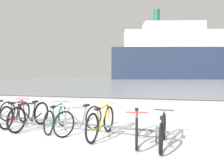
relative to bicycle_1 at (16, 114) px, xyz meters
The scene contains 10 objects.
ground 51.94m from the bicycle_1, 87.40° to the left, with size 80.00×132.00×0.08m.
bike_rack 1.86m from the bicycle_1, 11.99° to the right, with size 5.41×0.92×0.31m.
bicycle_1 is the anchor object (origin of this frame).
bicycle_2 0.65m from the bicycle_1, 17.54° to the right, with size 0.46×1.78×0.83m.
bicycle_3 1.47m from the bicycle_1, ahead, with size 0.46×1.67×0.76m.
bicycle_4 2.25m from the bicycle_1, ahead, with size 0.80×1.60×0.79m.
bicycle_5 2.94m from the bicycle_1, 11.21° to the right, with size 0.46×1.77×0.82m.
bicycle_6 3.87m from the bicycle_1, 11.51° to the right, with size 0.46×1.77×0.79m.
bicycle_7 4.49m from the bicycle_1, 12.19° to the right, with size 0.46×1.68×0.74m.
ferry_ship 66.30m from the bicycle_1, 82.57° to the left, with size 41.60×18.72×21.71m.
Camera 1 is at (1.98, -3.76, 1.59)m, focal length 34.66 mm.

